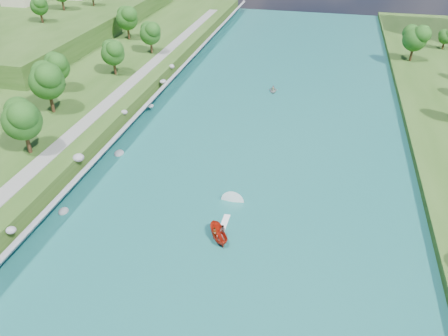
# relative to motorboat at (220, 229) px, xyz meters

# --- Properties ---
(ground) EXTENTS (260.00, 260.00, 0.00)m
(ground) POSITION_rel_motorboat_xyz_m (0.98, -3.10, -0.90)
(ground) COLOR #2D5119
(ground) RESTS_ON ground
(river_water) EXTENTS (55.00, 240.00, 0.10)m
(river_water) POSITION_rel_motorboat_xyz_m (0.98, 16.90, -0.85)
(river_water) COLOR #1B6762
(river_water) RESTS_ON ground
(ridge_west) EXTENTS (60.00, 120.00, 9.00)m
(ridge_west) POSITION_rel_motorboat_xyz_m (-81.52, 91.90, 3.60)
(ridge_west) COLOR #2D5119
(ridge_west) RESTS_ON ground
(riprap_bank) EXTENTS (4.73, 236.00, 4.63)m
(riprap_bank) POSITION_rel_motorboat_xyz_m (-24.87, 16.23, 0.90)
(riprap_bank) COLOR slate
(riprap_bank) RESTS_ON ground
(riverside_path) EXTENTS (3.00, 200.00, 0.10)m
(riverside_path) POSITION_rel_motorboat_xyz_m (-31.52, 16.90, 2.65)
(riverside_path) COLOR gray
(riverside_path) RESTS_ON berm_west
(motorboat) EXTENTS (3.98, 19.23, 2.18)m
(motorboat) POSITION_rel_motorboat_xyz_m (0.00, 0.00, 0.00)
(motorboat) COLOR #B2200E
(motorboat) RESTS_ON river_water
(raft) EXTENTS (2.69, 3.51, 1.48)m
(raft) POSITION_rel_motorboat_xyz_m (-0.12, 52.68, -0.44)
(raft) COLOR gray
(raft) RESTS_ON river_water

